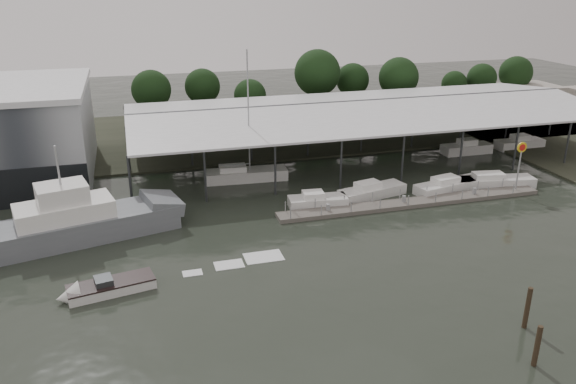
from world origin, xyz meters
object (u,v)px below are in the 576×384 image
object	(u,v)px
white_sailboat	(245,174)
speedboat_underway	(103,289)
shell_fuel_sign	(520,157)
grey_trawler	(80,222)

from	to	relation	value
white_sailboat	speedboat_underway	size ratio (longest dim) A/B	0.82
shell_fuel_sign	speedboat_underway	world-z (taller)	shell_fuel_sign
white_sailboat	speedboat_underway	distance (m)	25.66
shell_fuel_sign	speedboat_underway	xyz separation A→B (m)	(-41.43, -9.20, -3.53)
grey_trawler	white_sailboat	bearing A→B (deg)	19.39
white_sailboat	grey_trawler	bearing A→B (deg)	-142.86
white_sailboat	speedboat_underway	xyz separation A→B (m)	(-14.74, -21.00, -0.27)
speedboat_underway	white_sailboat	bearing A→B (deg)	-135.60
grey_trawler	white_sailboat	size ratio (longest dim) A/B	1.23
shell_fuel_sign	grey_trawler	bearing A→B (deg)	178.79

